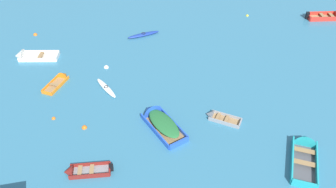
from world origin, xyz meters
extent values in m
ellipsoid|color=white|center=(-4.86, 22.47, 0.14)|extent=(1.64, 3.08, 0.28)
torus|color=black|center=(-4.86, 22.47, 0.27)|extent=(0.49, 0.49, 0.06)
ellipsoid|color=navy|center=(-0.17, 30.56, 0.16)|extent=(3.51, 1.18, 0.31)
torus|color=black|center=(-0.17, 30.56, 0.30)|extent=(0.49, 0.49, 0.07)
cube|color=#99754C|center=(3.47, 16.49, 0.04)|extent=(2.29, 2.03, 0.08)
cube|color=gray|center=(3.20, 16.14, 0.16)|extent=(1.89, 1.47, 0.32)
cube|color=gray|center=(3.75, 16.85, 0.16)|extent=(1.89, 1.47, 0.32)
cube|color=gray|center=(4.40, 15.78, 0.16)|extent=(0.61, 0.76, 0.32)
cone|color=gray|center=(2.51, 17.23, 0.18)|extent=(0.95, 1.01, 0.86)
cube|color=#937047|center=(3.57, 16.42, 0.22)|extent=(0.68, 0.79, 0.03)
cube|color=#937047|center=(3.03, 16.84, 0.22)|extent=(0.68, 0.79, 0.03)
cube|color=#99754C|center=(-9.02, 23.99, 0.04)|extent=(2.14, 2.56, 0.07)
cube|color=orange|center=(-9.43, 24.26, 0.14)|extent=(1.48, 2.17, 0.28)
cube|color=orange|center=(-8.60, 23.71, 0.14)|extent=(1.48, 2.17, 0.28)
cube|color=orange|center=(-9.73, 22.92, 0.14)|extent=(0.86, 0.62, 0.28)
cone|color=orange|center=(-8.27, 25.10, 0.16)|extent=(1.12, 1.02, 0.95)
cube|color=#937047|center=(-9.09, 23.88, 0.20)|extent=(0.88, 0.71, 0.03)
cube|color=#4C4C51|center=(7.05, 11.33, 0.07)|extent=(3.13, 3.89, 0.13)
cube|color=teal|center=(6.39, 11.73, 0.26)|extent=(2.06, 3.34, 0.52)
cube|color=teal|center=(7.71, 10.93, 0.26)|extent=(2.06, 3.34, 0.52)
cube|color=teal|center=(6.06, 9.69, 0.26)|extent=(1.38, 0.91, 0.52)
cone|color=teal|center=(8.08, 13.04, 0.29)|extent=(1.72, 1.51, 1.48)
cube|color=#937047|center=(6.95, 11.16, 0.36)|extent=(1.39, 1.05, 0.03)
cube|color=#937047|center=(7.52, 12.12, 0.36)|extent=(1.39, 1.05, 0.03)
cube|color=gray|center=(-6.77, 14.01, 0.04)|extent=(2.58, 1.22, 0.09)
cube|color=maroon|center=(-6.83, 13.54, 0.18)|extent=(2.57, 0.42, 0.36)
cube|color=maroon|center=(-6.70, 14.48, 0.18)|extent=(2.57, 0.42, 0.36)
cube|color=maroon|center=(-5.49, 13.83, 0.18)|extent=(0.22, 0.93, 0.36)
cone|color=maroon|center=(-8.10, 14.19, 0.20)|extent=(0.71, 0.98, 0.90)
cube|color=#937047|center=(-6.63, 13.99, 0.25)|extent=(0.38, 0.87, 0.03)
cube|color=#937047|center=(-7.38, 14.09, 0.25)|extent=(0.38, 0.87, 0.03)
cube|color=black|center=(-5.38, 13.81, 0.30)|extent=(0.27, 0.27, 0.50)
cube|color=#99754C|center=(20.38, 29.63, 0.07)|extent=(3.63, 1.90, 0.13)
cube|color=red|center=(20.51, 30.31, 0.26)|extent=(3.55, 0.75, 0.52)
cube|color=red|center=(20.25, 28.96, 0.26)|extent=(3.55, 0.75, 0.52)
cube|color=red|center=(18.61, 29.97, 0.26)|extent=(0.38, 1.34, 0.52)
cube|color=#937047|center=(20.20, 29.67, 0.36)|extent=(0.59, 1.27, 0.03)
cube|color=#937047|center=(21.23, 29.48, 0.36)|extent=(0.59, 1.27, 0.03)
cube|color=black|center=(18.46, 29.99, 0.44)|extent=(0.40, 0.41, 0.73)
cube|color=beige|center=(-10.58, 28.81, 0.05)|extent=(3.60, 2.03, 0.10)
cube|color=white|center=(-10.74, 28.14, 0.20)|extent=(3.47, 0.89, 0.39)
cube|color=white|center=(-10.43, 29.49, 0.20)|extent=(3.47, 0.89, 0.39)
cube|color=white|center=(-8.86, 28.41, 0.20)|extent=(0.45, 1.35, 0.39)
cone|color=white|center=(-12.38, 29.23, 0.22)|extent=(1.09, 1.48, 1.33)
cube|color=#937047|center=(-10.41, 28.77, 0.28)|extent=(0.64, 1.29, 0.03)
cube|color=#99754C|center=(-1.20, 16.75, 0.05)|extent=(2.67, 4.05, 0.10)
cube|color=blue|center=(-1.97, 16.49, 0.21)|extent=(1.39, 3.75, 0.41)
cube|color=blue|center=(-0.44, 17.02, 0.21)|extent=(1.39, 3.75, 0.41)
cube|color=blue|center=(-0.56, 14.90, 0.21)|extent=(1.54, 0.68, 0.41)
cone|color=blue|center=(-1.88, 18.68, 0.23)|extent=(1.75, 1.36, 1.54)
cube|color=#937047|center=(-1.14, 16.56, 0.29)|extent=(1.50, 0.86, 0.03)
ellipsoid|color=#236633|center=(-1.20, 16.75, 0.55)|extent=(2.49, 3.72, 0.41)
sphere|color=yellow|center=(12.24, 32.26, 0.00)|extent=(0.33, 0.33, 0.33)
sphere|color=orange|center=(-9.14, 19.79, 0.00)|extent=(0.30, 0.30, 0.30)
sphere|color=orange|center=(-6.91, 18.23, 0.00)|extent=(0.40, 0.40, 0.40)
sphere|color=orange|center=(-11.18, 33.43, 0.00)|extent=(0.41, 0.41, 0.41)
sphere|color=silver|center=(-4.54, 25.67, 0.00)|extent=(0.44, 0.44, 0.44)
camera|label=1|loc=(-5.18, -0.92, 18.11)|focal=36.92mm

